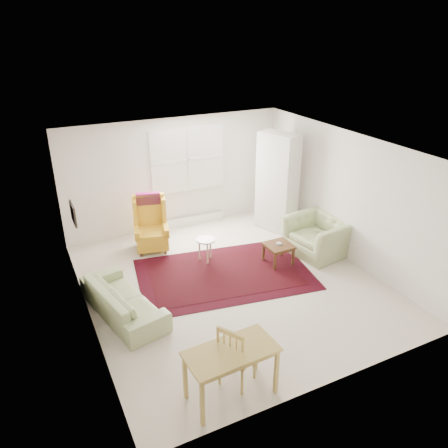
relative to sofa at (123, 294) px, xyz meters
name	(u,v)px	position (x,y,z in m)	size (l,w,h in m)	color
room	(227,215)	(2.00, 0.28, 0.89)	(5.04, 5.54, 2.51)	beige
rug	(224,274)	(2.00, 0.37, -0.35)	(3.19, 2.05, 0.03)	black
sofa	(123,294)	(0.00, 0.00, 0.00)	(1.83, 0.71, 0.74)	#92A06B
armchair	(318,233)	(4.08, 0.31, 0.08)	(1.14, 1.00, 0.89)	#92A06B
wingback_chair	(151,224)	(1.08, 1.91, 0.21)	(0.67, 0.70, 1.16)	gold
coffee_table	(278,254)	(3.13, 0.30, -0.16)	(0.50, 0.50, 0.41)	#482A16
stool	(206,250)	(1.89, 0.99, -0.12)	(0.37, 0.37, 0.49)	white
cabinet	(277,183)	(3.95, 1.70, 0.73)	(0.46, 0.88, 2.20)	white
desk	(231,373)	(0.78, -2.29, -0.01)	(1.13, 0.57, 0.72)	#AD9346
desk_chair	(237,353)	(0.96, -2.11, 0.10)	(0.41, 0.41, 0.94)	#AD9346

